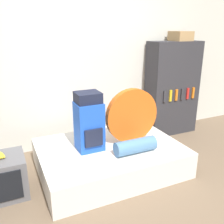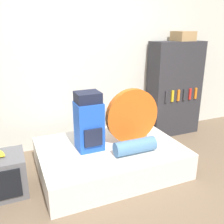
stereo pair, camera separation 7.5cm
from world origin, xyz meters
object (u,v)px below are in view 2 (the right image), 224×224
at_px(tent_bag, 132,116).
at_px(cardboard_box, 183,36).
at_px(bookshelf, 174,89).
at_px(sleeping_roll, 135,146).
at_px(backpack, 89,122).

xyz_separation_m(tent_bag, cardboard_box, (1.26, 0.70, 0.95)).
distance_m(bookshelf, cardboard_box, 0.86).
relative_size(bookshelf, cardboard_box, 4.96).
distance_m(sleeping_roll, bookshelf, 1.68).
height_order(backpack, tent_bag, backpack).
xyz_separation_m(backpack, bookshelf, (1.75, 0.69, 0.10)).
bearing_deg(tent_bag, bookshelf, 31.01).
bearing_deg(sleeping_roll, backpack, 144.00).
distance_m(backpack, bookshelf, 1.88).
xyz_separation_m(tent_bag, bookshelf, (1.17, 0.70, 0.09)).
bearing_deg(backpack, cardboard_box, 20.51).
height_order(tent_bag, bookshelf, bookshelf).
bearing_deg(cardboard_box, sleeping_roll, -143.44).
xyz_separation_m(sleeping_roll, bookshelf, (1.29, 1.02, 0.36)).
distance_m(backpack, cardboard_box, 2.18).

